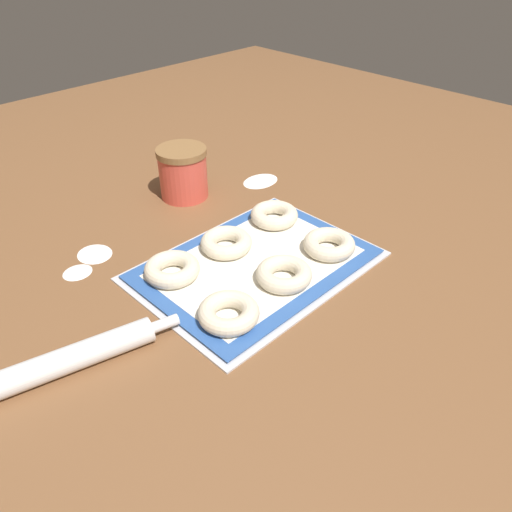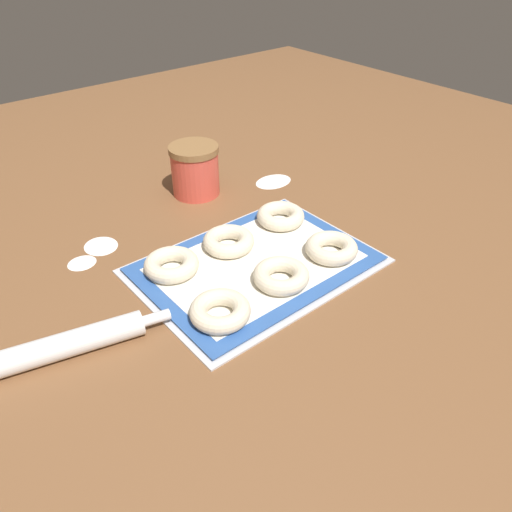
# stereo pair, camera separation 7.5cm
# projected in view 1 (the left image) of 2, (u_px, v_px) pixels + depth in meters

# --- Properties ---
(ground_plane) EXTENTS (2.80, 2.80, 0.00)m
(ground_plane) POSITION_uv_depth(u_px,v_px,m) (252.00, 262.00, 1.06)
(ground_plane) COLOR brown
(baking_tray) EXTENTS (0.48, 0.35, 0.01)m
(baking_tray) POSITION_uv_depth(u_px,v_px,m) (256.00, 265.00, 1.04)
(baking_tray) COLOR silver
(baking_tray) RESTS_ON ground_plane
(baking_mat) EXTENTS (0.46, 0.33, 0.00)m
(baking_mat) POSITION_uv_depth(u_px,v_px,m) (256.00, 263.00, 1.04)
(baking_mat) COLOR #2D569E
(baking_mat) RESTS_ON baking_tray
(bagel_front_left) EXTENTS (0.11, 0.11, 0.03)m
(bagel_front_left) POSITION_uv_depth(u_px,v_px,m) (229.00, 313.00, 0.89)
(bagel_front_left) COLOR beige
(bagel_front_left) RESTS_ON baking_mat
(bagel_front_center) EXTENTS (0.11, 0.11, 0.03)m
(bagel_front_center) POSITION_uv_depth(u_px,v_px,m) (284.00, 274.00, 0.98)
(bagel_front_center) COLOR beige
(bagel_front_center) RESTS_ON baking_mat
(bagel_front_right) EXTENTS (0.11, 0.11, 0.03)m
(bagel_front_right) POSITION_uv_depth(u_px,v_px,m) (329.00, 244.00, 1.06)
(bagel_front_right) COLOR beige
(bagel_front_right) RESTS_ON baking_mat
(bagel_back_left) EXTENTS (0.11, 0.11, 0.03)m
(bagel_back_left) POSITION_uv_depth(u_px,v_px,m) (172.00, 269.00, 0.99)
(bagel_back_left) COLOR beige
(bagel_back_left) RESTS_ON baking_mat
(bagel_back_center) EXTENTS (0.11, 0.11, 0.03)m
(bagel_back_center) POSITION_uv_depth(u_px,v_px,m) (226.00, 243.00, 1.07)
(bagel_back_center) COLOR beige
(bagel_back_center) RESTS_ON baking_mat
(bagel_back_right) EXTENTS (0.11, 0.11, 0.03)m
(bagel_back_right) POSITION_uv_depth(u_px,v_px,m) (274.00, 215.00, 1.16)
(bagel_back_right) COLOR beige
(bagel_back_right) RESTS_ON baking_mat
(flour_canister) EXTENTS (0.13, 0.13, 0.13)m
(flour_canister) POSITION_uv_depth(u_px,v_px,m) (183.00, 173.00, 1.26)
(flour_canister) COLOR #DB4C3D
(flour_canister) RESTS_ON ground_plane
(rolling_pin) EXTENTS (0.47, 0.14, 0.04)m
(rolling_pin) POSITION_uv_depth(u_px,v_px,m) (35.00, 372.00, 0.78)
(rolling_pin) COLOR silver
(rolling_pin) RESTS_ON ground_plane
(flour_patch_near) EXTENTS (0.11, 0.08, 0.00)m
(flour_patch_near) POSITION_uv_depth(u_px,v_px,m) (260.00, 181.00, 1.37)
(flour_patch_near) COLOR white
(flour_patch_near) RESTS_ON ground_plane
(flour_patch_far) EXTENTS (0.06, 0.06, 0.00)m
(flour_patch_far) POSITION_uv_depth(u_px,v_px,m) (77.00, 272.00, 1.03)
(flour_patch_far) COLOR white
(flour_patch_far) RESTS_ON ground_plane
(flour_patch_side) EXTENTS (0.07, 0.08, 0.00)m
(flour_patch_side) POSITION_uv_depth(u_px,v_px,m) (95.00, 254.00, 1.08)
(flour_patch_side) COLOR white
(flour_patch_side) RESTS_ON ground_plane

